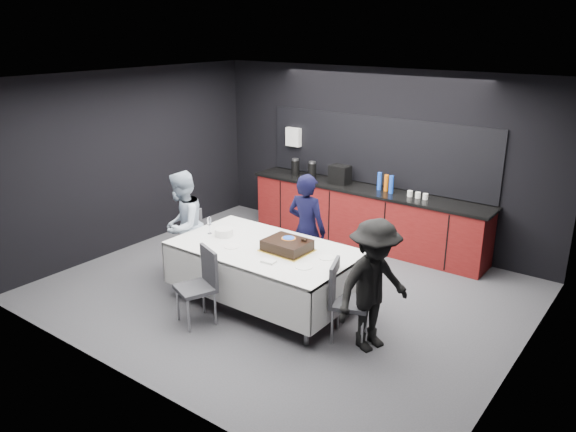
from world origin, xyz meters
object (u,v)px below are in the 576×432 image
Objects in this scene: party_table at (264,257)px; chair_left at (188,237)px; person_left at (183,226)px; cake_assembly at (287,245)px; plate_stack at (224,232)px; champagne_flute at (209,222)px; person_center at (307,230)px; chair_near at (201,281)px; person_right at (374,286)px; chair_right at (344,295)px.

chair_left is (-1.50, 0.10, -0.11)m from party_table.
person_left is at bearing -177.11° from party_table.
person_left is (-1.71, -0.14, -0.08)m from cake_assembly.
champagne_flute is (-0.21, -0.06, 0.11)m from plate_stack.
cake_assembly is at bearing 103.96° from person_center.
person_center reaches higher than chair_left.
party_table is 0.69m from plate_stack.
cake_assembly reaches higher than party_table.
chair_near is 0.60× the size of person_left.
person_right reaches higher than chair_near.
plate_stack is at bearing -179.03° from party_table.
party_table is 3.99× the size of cake_assembly.
chair_left is at bearing 172.35° from plate_stack.
chair_near is (1.18, -0.91, 0.00)m from chair_left.
champagne_flute is 0.76m from chair_left.
person_left is (-0.73, -0.06, -0.06)m from plate_stack.
person_center is (0.08, 0.82, 0.14)m from party_table.
plate_stack is 0.16× the size of person_left.
chair_left is at bearing -173.22° from person_left.
chair_left is (-1.80, 0.03, -0.32)m from cake_assembly.
plate_stack is at bearing 176.48° from chair_right.
chair_near is at bearing -37.64° from chair_left.
champagne_flute is 0.24× the size of chair_left.
person_right is at bearing -2.60° from plate_stack.
party_table is 0.83m from person_center.
champagne_flute is 0.15× the size of person_right.
chair_left is 0.60× the size of person_left.
cake_assembly is 0.39× the size of person_right.
person_left is (-2.64, 0.06, 0.24)m from chair_right.
person_left is 1.03× the size of person_right.
chair_right is (2.74, -0.23, 0.00)m from chair_left.
champagne_flute is 2.49m from person_right.
person_center is at bearing 47.97° from plate_stack.
party_table is 1.41m from person_left.
chair_near is (0.36, -0.80, -0.30)m from plate_stack.
chair_left and chair_near have the same top height.
party_table is 0.38m from cake_assembly.
chair_near is 1.34m from person_left.
champagne_flute reaches higher than chair_right.
person_center is 1.04× the size of person_right.
party_table is 9.47× the size of plate_stack.
person_center is (0.39, 1.63, 0.25)m from chair_near.
champagne_flute reaches higher than plate_stack.
chair_near is (-0.62, -0.88, -0.32)m from cake_assembly.
person_right is (0.36, 0.01, 0.22)m from chair_right.
chair_right is 1.70m from chair_near.
chair_right is (1.25, -0.13, -0.11)m from party_table.
champagne_flute is at bearing 67.30° from person_left.
person_right is at bearing -7.87° from cake_assembly.
person_center reaches higher than cake_assembly.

